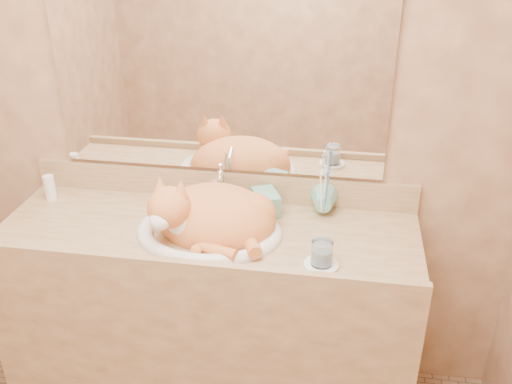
% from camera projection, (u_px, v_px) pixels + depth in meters
% --- Properties ---
extents(wall_back, '(2.40, 0.02, 2.50)m').
position_uv_depth(wall_back, '(219.00, 106.00, 2.22)').
color(wall_back, '#8B5E3F').
rests_on(wall_back, ground).
extents(vanity_counter, '(1.60, 0.55, 0.85)m').
position_uv_depth(vanity_counter, '(211.00, 318.00, 2.36)').
color(vanity_counter, olive).
rests_on(vanity_counter, floor).
extents(mirror, '(1.30, 0.02, 0.80)m').
position_uv_depth(mirror, '(218.00, 71.00, 2.14)').
color(mirror, white).
rests_on(mirror, wall_back).
extents(sink_basin, '(0.61, 0.53, 0.17)m').
position_uv_depth(sink_basin, '(209.00, 213.00, 2.10)').
color(sink_basin, white).
rests_on(sink_basin, vanity_counter).
extents(faucet, '(0.06, 0.13, 0.17)m').
position_uv_depth(faucet, '(221.00, 188.00, 2.28)').
color(faucet, white).
rests_on(faucet, vanity_counter).
extents(cat, '(0.50, 0.43, 0.25)m').
position_uv_depth(cat, '(210.00, 214.00, 2.11)').
color(cat, '#CF692F').
rests_on(cat, sink_basin).
extents(soap_dispenser, '(0.12, 0.12, 0.20)m').
position_uv_depth(soap_dispenser, '(271.00, 198.00, 2.18)').
color(soap_dispenser, '#69A993').
rests_on(soap_dispenser, vanity_counter).
extents(toothbrush_cup, '(0.11, 0.11, 0.10)m').
position_uv_depth(toothbrush_cup, '(323.00, 207.00, 2.21)').
color(toothbrush_cup, '#69A993').
rests_on(toothbrush_cup, vanity_counter).
extents(toothbrushes, '(0.03, 0.03, 0.21)m').
position_uv_depth(toothbrushes, '(324.00, 190.00, 2.18)').
color(toothbrushes, white).
rests_on(toothbrushes, toothbrush_cup).
extents(saucer, '(0.12, 0.12, 0.01)m').
position_uv_depth(saucer, '(321.00, 265.00, 1.95)').
color(saucer, white).
rests_on(saucer, vanity_counter).
extents(water_glass, '(0.07, 0.07, 0.09)m').
position_uv_depth(water_glass, '(322.00, 253.00, 1.92)').
color(water_glass, white).
rests_on(water_glass, saucer).
extents(lotion_bottle, '(0.04, 0.04, 0.11)m').
position_uv_depth(lotion_bottle, '(50.00, 188.00, 2.36)').
color(lotion_bottle, white).
rests_on(lotion_bottle, vanity_counter).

